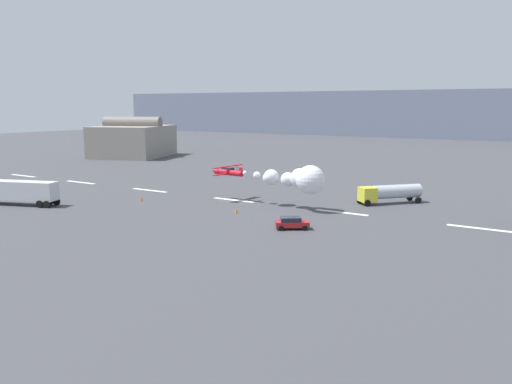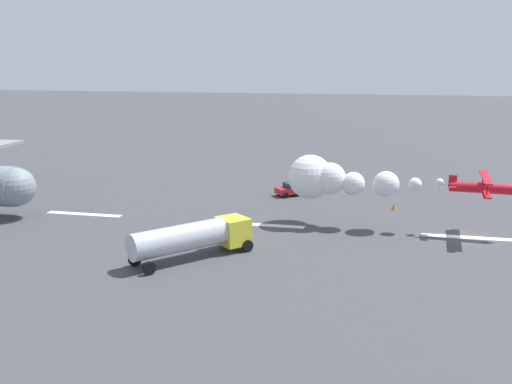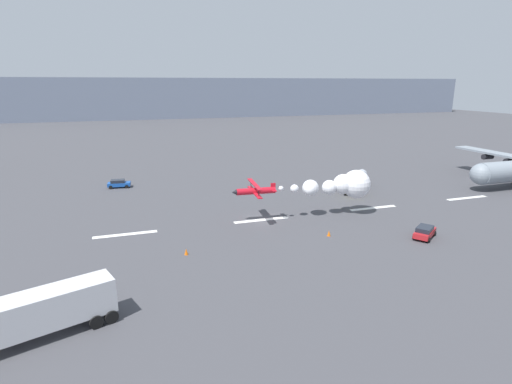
# 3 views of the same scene
# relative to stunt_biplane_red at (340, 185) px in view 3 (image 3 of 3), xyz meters

# --- Properties ---
(ground_plane) EXTENTS (440.00, 440.00, 0.00)m
(ground_plane) POSITION_rel_stunt_biplane_red_xyz_m (-11.80, 1.20, -4.49)
(ground_plane) COLOR #424247
(ground_plane) RESTS_ON ground
(runway_stripe_3) EXTENTS (8.00, 0.90, 0.01)m
(runway_stripe_3) POSITION_rel_stunt_biplane_red_xyz_m (-30.32, 1.20, -4.49)
(runway_stripe_3) COLOR white
(runway_stripe_3) RESTS_ON ground
(runway_stripe_4) EXTENTS (8.00, 0.90, 0.01)m
(runway_stripe_4) POSITION_rel_stunt_biplane_red_xyz_m (-11.80, 1.20, -4.49)
(runway_stripe_4) COLOR white
(runway_stripe_4) RESTS_ON ground
(runway_stripe_5) EXTENTS (8.00, 0.90, 0.01)m
(runway_stripe_5) POSITION_rel_stunt_biplane_red_xyz_m (6.72, 1.20, -4.49)
(runway_stripe_5) COLOR white
(runway_stripe_5) RESTS_ON ground
(runway_stripe_6) EXTENTS (8.00, 0.90, 0.01)m
(runway_stripe_6) POSITION_rel_stunt_biplane_red_xyz_m (25.24, 1.20, -4.49)
(runway_stripe_6) COLOR white
(runway_stripe_6) RESTS_ON ground
(mountain_ridge_distant) EXTENTS (396.00, 16.00, 21.88)m
(mountain_ridge_distant) POSITION_rel_stunt_biplane_red_xyz_m (-11.80, 183.96, 6.45)
(mountain_ridge_distant) COLOR slate
(mountain_ridge_distant) RESTS_ON ground
(stunt_biplane_red) EXTENTS (20.66, 6.71, 4.17)m
(stunt_biplane_red) POSITION_rel_stunt_biplane_red_xyz_m (0.00, 0.00, 0.00)
(stunt_biplane_red) COLOR red
(semi_truck_orange) EXTENTS (14.69, 7.52, 3.70)m
(semi_truck_orange) POSITION_rel_stunt_biplane_red_xyz_m (-37.75, -20.12, -2.37)
(semi_truck_orange) COLOR silver
(semi_truck_orange) RESTS_ON ground
(fuel_tanker_truck) EXTENTS (8.51, 9.14, 2.90)m
(fuel_tanker_truck) POSITION_rel_stunt_biplane_red_xyz_m (10.16, 11.62, -2.74)
(fuel_tanker_truck) COLOR yellow
(fuel_tanker_truck) RESTS_ON ground
(followme_car_yellow) EXTENTS (4.38, 3.84, 1.52)m
(followme_car_yellow) POSITION_rel_stunt_biplane_red_xyz_m (5.64, -11.63, -3.68)
(followme_car_yellow) COLOR #B21E23
(followme_car_yellow) RESTS_ON ground
(airport_staff_sedan) EXTENTS (4.20, 2.34, 1.52)m
(airport_staff_sedan) POSITION_rel_stunt_biplane_red_xyz_m (-31.24, 26.93, -3.68)
(airport_staff_sedan) COLOR #194CA5
(airport_staff_sedan) RESTS_ON ground
(traffic_cone_near) EXTENTS (0.44, 0.44, 0.75)m
(traffic_cone_near) POSITION_rel_stunt_biplane_red_xyz_m (-23.76, -7.60, -4.12)
(traffic_cone_near) COLOR orange
(traffic_cone_near) RESTS_ON ground
(traffic_cone_far) EXTENTS (0.44, 0.44, 0.75)m
(traffic_cone_far) POSITION_rel_stunt_biplane_red_xyz_m (-5.55, -7.40, -4.12)
(traffic_cone_far) COLOR orange
(traffic_cone_far) RESTS_ON ground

